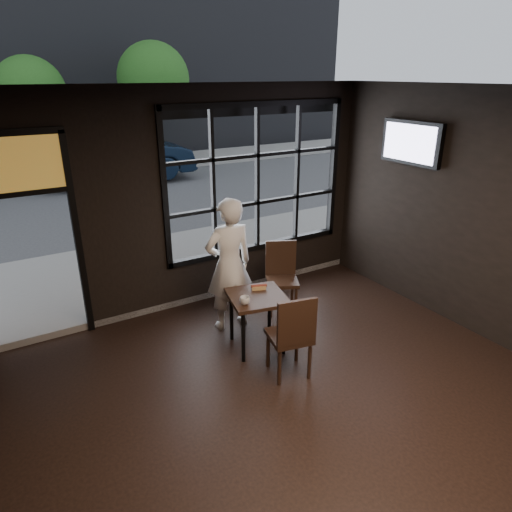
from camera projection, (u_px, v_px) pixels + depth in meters
floor at (340, 453)px, 4.30m from camera, size 6.00×7.00×0.02m
ceiling at (372, 90)px, 3.09m from camera, size 6.00×7.00×0.02m
window_frame at (257, 179)px, 6.98m from camera, size 3.06×0.12×2.28m
stained_transom at (10, 164)px, 5.20m from camera, size 1.20×0.06×0.70m
street_asphalt at (31, 142)px, 23.39m from camera, size 60.00×41.00×0.04m
cafe_table at (257, 321)px, 5.82m from camera, size 0.82×0.82×0.74m
chair_near at (289, 333)px, 5.25m from camera, size 0.55×0.55×1.06m
chair_window at (282, 279)px, 6.66m from camera, size 0.60×0.60×1.04m
man at (229, 265)px, 6.10m from camera, size 0.70×0.47×1.85m
hotdog at (259, 287)px, 5.84m from camera, size 0.22×0.15×0.06m
cup at (245, 300)px, 5.46m from camera, size 0.15×0.15×0.10m
tv at (411, 143)px, 6.48m from camera, size 0.12×1.04×0.61m
navy_car at (118, 155)px, 14.42m from camera, size 4.81×1.84×1.56m
tree_left at (31, 92)px, 14.90m from camera, size 2.26×2.26×3.86m
tree_right at (154, 79)px, 16.42m from camera, size 2.57×2.57×4.38m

